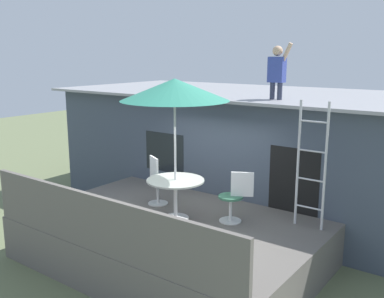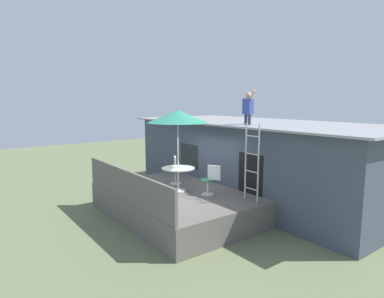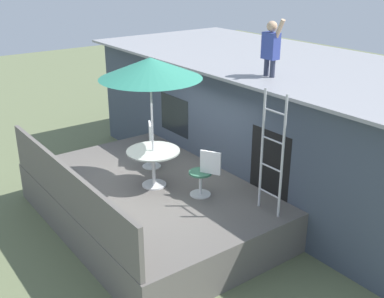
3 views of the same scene
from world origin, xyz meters
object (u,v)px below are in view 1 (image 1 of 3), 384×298
Objects in this scene: patio_chair_left at (156,181)px; patio_chair_right at (235,197)px; person_figure at (277,69)px; patio_table at (175,188)px; patio_umbrella at (175,90)px; step_ladder at (311,166)px.

patio_chair_right is at bearing 30.35° from patio_chair_left.
person_figure is 2.74m from patio_chair_right.
patio_table is 1.76m from patio_umbrella.
patio_umbrella is (0.00, -0.00, 1.76)m from patio_table.
person_figure reaches higher than step_ladder.
person_figure is at bearing 138.56° from step_ladder.
patio_umbrella is 2.29× the size of person_figure.
patio_chair_left is (-1.75, -1.67, -2.21)m from person_figure.
patio_umbrella is 1.15× the size of step_ladder.
step_ladder is 1.98× the size of person_figure.
patio_table is 0.41× the size of patio_umbrella.
patio_table is at bearing -152.62° from step_ladder.
patio_chair_right is at bearing -88.27° from person_figure.
patio_umbrella reaches higher than patio_chair_left.
patio_chair_left is at bearing -28.11° from patio_chair_right.
patio_table is at bearing -0.00° from patio_chair_left.
person_figure is at bearing -117.96° from patio_chair_right.
step_ladder is 2.25m from person_figure.
step_ladder is 2.39× the size of patio_chair_left.
person_figure is at bearing 67.79° from patio_umbrella.
patio_umbrella is at bearing -152.62° from step_ladder.
step_ladder reaches higher than patio_chair_left.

